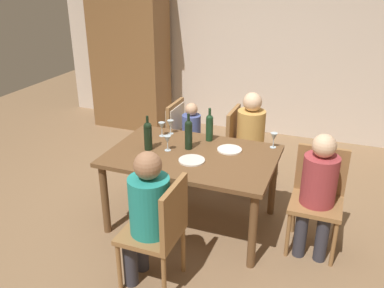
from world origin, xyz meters
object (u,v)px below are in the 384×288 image
armoire_cabinet (130,56)px  wine_glass_near_left (170,124)px  dinner_plate_guest_left (230,150)px  wine_bottle_dark_red (209,127)px  chair_near (161,228)px  wine_glass_far (274,137)px  wine_glass_near_right (167,140)px  dinner_plate_host (192,160)px  chair_far_left (182,130)px  person_man_guest (253,135)px  wine_bottle_tall_green (148,135)px  chair_far_right (242,143)px  person_child_small (193,134)px  wine_glass_centre (162,126)px  dining_table (192,162)px  chair_right_end (318,192)px  wine_bottle_short_olive (189,134)px  person_woman_host (147,210)px  person_man_bearded (318,187)px

armoire_cabinet → wine_glass_near_left: bearing=-51.6°
dinner_plate_guest_left → wine_bottle_dark_red: bearing=147.9°
chair_near → wine_glass_far: chair_near is taller
wine_glass_far → chair_near: bearing=-114.3°
wine_bottle_dark_red → wine_glass_near_left: (-0.43, 0.02, -0.04)m
wine_glass_near_right → dinner_plate_host: (0.30, -0.13, -0.10)m
chair_far_left → wine_bottle_dark_red: bearing=44.5°
person_man_guest → wine_bottle_tall_green: (-0.80, -0.94, 0.24)m
chair_far_right → dinner_plate_guest_left: size_ratio=3.95×
dinner_plate_host → dinner_plate_guest_left: (0.25, 0.35, 0.00)m
chair_far_right → wine_glass_near_left: 0.88m
chair_near → person_man_guest: person_man_guest is taller
armoire_cabinet → wine_bottle_tall_green: size_ratio=6.47×
person_child_small → wine_glass_centre: bearing=-11.4°
dining_table → chair_right_end: 1.16m
dinner_plate_host → wine_bottle_short_olive: bearing=117.3°
wine_glass_near_left → dinner_plate_host: (0.44, -0.53, -0.10)m
armoire_cabinet → chair_far_right: (2.13, -1.37, -0.56)m
person_child_small → person_woman_host: bearing=9.5°
wine_glass_near_right → person_man_bearded: bearing=-0.7°
dining_table → wine_glass_centre: (-0.44, 0.30, 0.19)m
wine_bottle_dark_red → wine_glass_near_left: bearing=177.4°
armoire_cabinet → chair_far_left: bearing=-44.4°
person_man_bearded → wine_bottle_short_olive: (-1.22, 0.12, 0.26)m
wine_bottle_tall_green → wine_glass_near_left: 0.44m
wine_glass_centre → dinner_plate_guest_left: size_ratio=0.64×
dining_table → person_man_guest: person_man_guest is taller
person_child_small → wine_bottle_tall_green: 1.01m
wine_glass_near_right → dinner_plate_host: size_ratio=0.63×
chair_far_left → dinner_plate_guest_left: chair_far_left is taller
chair_near → wine_glass_near_right: (-0.33, 0.88, 0.32)m
chair_far_left → wine_bottle_tall_green: size_ratio=2.73×
chair_right_end → wine_bottle_short_olive: wine_bottle_short_olive is taller
chair_near → wine_glass_near_left: bearing=20.4°
wine_bottle_dark_red → wine_bottle_short_olive: size_ratio=0.96×
wine_bottle_tall_green → dinner_plate_guest_left: wine_bottle_tall_green is taller
wine_bottle_dark_red → wine_bottle_short_olive: wine_bottle_short_olive is taller
armoire_cabinet → chair_near: (1.96, -3.15, -0.56)m
dinner_plate_guest_left → chair_far_left: bearing=138.4°
chair_far_right → wine_glass_centre: bearing=-49.9°
dining_table → chair_near: size_ratio=1.68×
dining_table → dinner_plate_guest_left: (0.30, 0.20, 0.09)m
chair_far_right → wine_glass_near_right: 1.08m
chair_far_right → dinner_plate_host: bearing=-11.4°
wine_glass_near_left → wine_glass_near_right: same height
chair_right_end → wine_bottle_short_olive: size_ratio=2.61×
dining_table → wine_glass_near_right: bearing=-177.9°
chair_right_end → person_man_guest: size_ratio=0.81×
chair_near → chair_far_left: bearing=17.4°
wine_bottle_dark_red → wine_glass_far: bearing=4.8°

